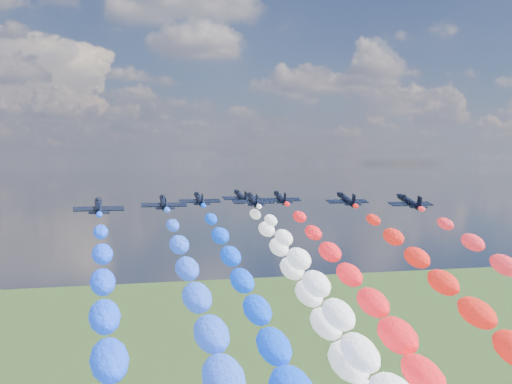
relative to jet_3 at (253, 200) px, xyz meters
name	(u,v)px	position (x,y,z in m)	size (l,w,h in m)	color
jet_0	(99,206)	(-34.26, -14.58, 0.00)	(9.39, 12.60, 2.78)	black
jet_1	(164,203)	(-20.78, -5.81, 0.00)	(9.39, 12.60, 2.78)	black
jet_2	(199,199)	(-11.17, 6.22, 0.00)	(9.39, 12.60, 2.78)	black
jet_3	(253,200)	(0.00, 0.00, 0.00)	(9.39, 12.60, 2.78)	black
jet_4	(241,196)	(1.07, 16.25, 0.00)	(9.39, 12.60, 2.78)	black
trail_4	(338,359)	(1.07, -48.63, -22.19)	(6.98, 126.31, 49.07)	white
jet_5	(280,198)	(8.63, 6.96, 0.00)	(9.39, 12.60, 2.78)	black
trail_5	(411,373)	(8.63, -57.92, -22.19)	(6.98, 126.31, 49.07)	red
jet_6	(346,200)	(21.05, -4.03, 0.00)	(9.39, 12.60, 2.78)	black
jet_7	(409,202)	(30.55, -16.00, 0.00)	(9.39, 12.60, 2.78)	black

